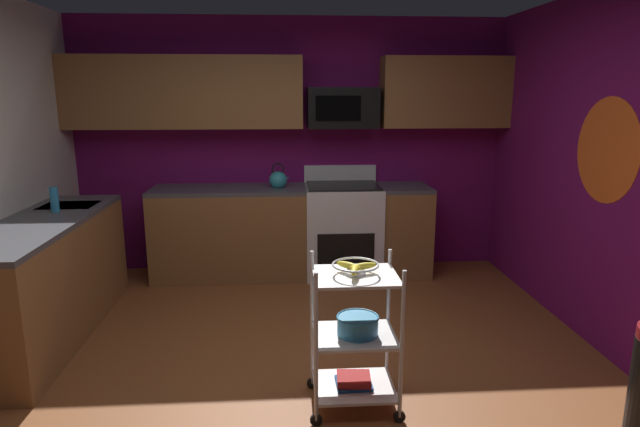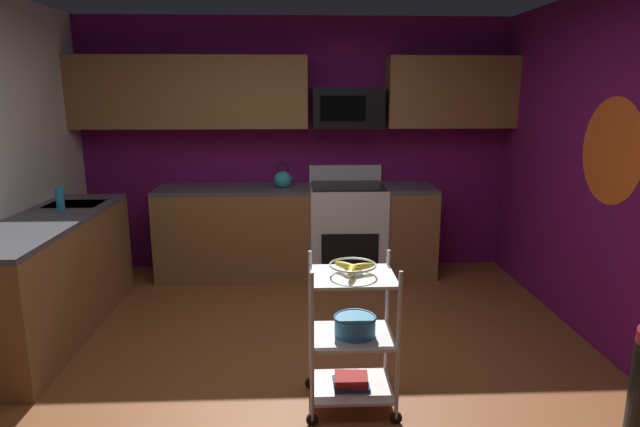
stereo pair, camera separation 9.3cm
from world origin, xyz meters
TOP-DOWN VIEW (x-y plane):
  - floor at (0.00, 0.00)m, footprint 4.40×4.80m
  - wall_back at (0.00, 2.43)m, footprint 4.52×0.06m
  - wall_flower_decal at (2.20, 0.41)m, footprint 0.00×0.75m
  - counter_run at (-0.81, 1.54)m, footprint 3.60×2.64m
  - oven_range at (0.52, 2.10)m, footprint 0.76×0.65m
  - upper_cabinets at (-0.11, 2.23)m, footprint 4.40×0.33m
  - microwave at (0.52, 2.21)m, footprint 0.70×0.39m
  - rolling_cart at (0.32, -0.32)m, footprint 0.55×0.42m
  - fruit_bowl at (0.32, -0.32)m, footprint 0.27×0.27m
  - mixing_bowl_large at (0.34, -0.32)m, footprint 0.25×0.25m
  - book_stack at (0.32, -0.32)m, footprint 0.22×0.19m
  - kettle at (-0.14, 2.10)m, footprint 0.21×0.18m
  - dish_soap_bottle at (-1.90, 1.08)m, footprint 0.06×0.06m

SIDE VIEW (x-z plane):
  - floor at x=0.00m, z-range -0.04..0.00m
  - book_stack at x=0.32m, z-range 0.13..0.18m
  - rolling_cart at x=0.32m, z-range -0.01..0.91m
  - counter_run at x=-0.81m, z-range 0.00..0.92m
  - oven_range at x=0.52m, z-range -0.07..1.03m
  - mixing_bowl_large at x=0.34m, z-range 0.46..0.58m
  - fruit_bowl at x=0.32m, z-range 0.84..0.91m
  - kettle at x=-0.14m, z-range 0.86..1.13m
  - dish_soap_bottle at x=-1.90m, z-range 0.92..1.12m
  - wall_back at x=0.00m, z-range 0.00..2.60m
  - wall_flower_decal at x=2.20m, z-range 1.07..1.83m
  - microwave at x=0.52m, z-range 1.50..1.90m
  - upper_cabinets at x=-0.11m, z-range 1.50..2.20m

